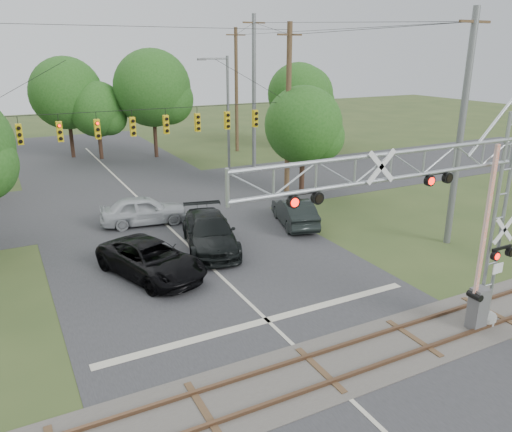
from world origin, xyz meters
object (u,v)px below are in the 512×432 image
crossing_gantry (435,214)px  car_dark (210,232)px  sedan_silver (144,210)px  traffic_signal_span (163,122)px  pickup_black (151,259)px  streetlight (226,111)px

crossing_gantry → car_dark: crossing_gantry is taller
crossing_gantry → sedan_silver: crossing_gantry is taller
traffic_signal_span → pickup_black: bearing=-112.6°
streetlight → crossing_gantry: bearing=-99.3°
crossing_gantry → car_dark: (-3.02, 11.66, -3.94)m
streetlight → traffic_signal_span: bearing=-135.7°
sedan_silver → streetlight: streetlight is taller
traffic_signal_span → streetlight: 10.14m
car_dark → sedan_silver: size_ratio=1.20×
sedan_silver → pickup_black: bearing=175.4°
traffic_signal_span → sedan_silver: bearing=-144.6°
car_dark → streetlight: 16.15m
traffic_signal_span → pickup_black: (-3.57, -8.56, -4.91)m
traffic_signal_span → streetlight: (7.25, 7.07, -0.46)m
traffic_signal_span → sedan_silver: size_ratio=3.88×
streetlight → car_dark: bearing=-117.6°
pickup_black → sedan_silver: (1.65, 7.20, 0.05)m
crossing_gantry → pickup_black: 12.50m
crossing_gantry → car_dark: 12.68m
crossing_gantry → pickup_black: (-6.64, 9.81, -4.01)m
pickup_black → streetlight: 19.52m
traffic_signal_span → pickup_black: size_ratio=3.37×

